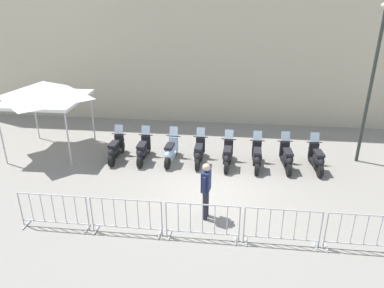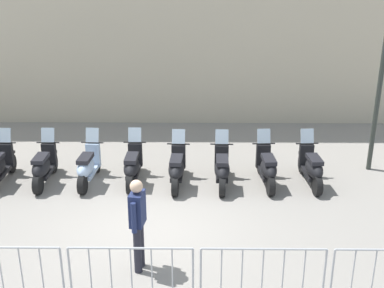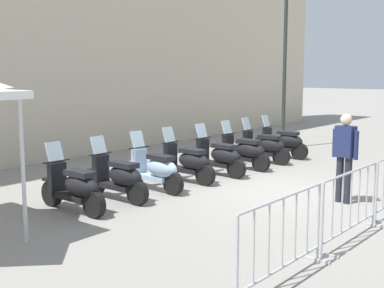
# 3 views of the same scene
# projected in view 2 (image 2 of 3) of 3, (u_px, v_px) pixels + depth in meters

# --- Properties ---
(ground_plane) EXTENTS (120.00, 120.00, 0.00)m
(ground_plane) POSITION_uv_depth(u_px,v_px,m) (147.00, 229.00, 10.13)
(ground_plane) COLOR gray
(motorcycle_1) EXTENTS (0.56, 1.72, 1.24)m
(motorcycle_1) POSITION_uv_depth(u_px,v_px,m) (44.00, 167.00, 11.96)
(motorcycle_1) COLOR black
(motorcycle_1) RESTS_ON ground
(motorcycle_2) EXTENTS (0.56, 1.73, 1.24)m
(motorcycle_2) POSITION_uv_depth(u_px,v_px,m) (88.00, 167.00, 11.96)
(motorcycle_2) COLOR black
(motorcycle_2) RESTS_ON ground
(motorcycle_3) EXTENTS (0.56, 1.72, 1.24)m
(motorcycle_3) POSITION_uv_depth(u_px,v_px,m) (133.00, 166.00, 11.97)
(motorcycle_3) COLOR black
(motorcycle_3) RESTS_ON ground
(motorcycle_4) EXTENTS (0.56, 1.73, 1.24)m
(motorcycle_4) POSITION_uv_depth(u_px,v_px,m) (177.00, 168.00, 11.86)
(motorcycle_4) COLOR black
(motorcycle_4) RESTS_ON ground
(motorcycle_5) EXTENTS (0.56, 1.72, 1.24)m
(motorcycle_5) POSITION_uv_depth(u_px,v_px,m) (222.00, 169.00, 11.84)
(motorcycle_5) COLOR black
(motorcycle_5) RESTS_ON ground
(motorcycle_6) EXTENTS (0.56, 1.72, 1.24)m
(motorcycle_6) POSITION_uv_depth(u_px,v_px,m) (267.00, 168.00, 11.89)
(motorcycle_6) COLOR black
(motorcycle_6) RESTS_ON ground
(motorcycle_7) EXTENTS (0.56, 1.72, 1.24)m
(motorcycle_7) POSITION_uv_depth(u_px,v_px,m) (311.00, 168.00, 11.90)
(motorcycle_7) COLOR black
(motorcycle_7) RESTS_ON ground
(barrier_segment_1) EXTENTS (1.95, 0.48, 1.07)m
(barrier_segment_1) POSITION_uv_depth(u_px,v_px,m) (2.00, 276.00, 7.76)
(barrier_segment_1) COLOR #B2B5B7
(barrier_segment_1) RESTS_ON ground
(barrier_segment_2) EXTENTS (1.95, 0.48, 1.07)m
(barrier_segment_2) POSITION_uv_depth(u_px,v_px,m) (132.00, 277.00, 7.74)
(barrier_segment_2) COLOR #B2B5B7
(barrier_segment_2) RESTS_ON ground
(barrier_segment_3) EXTENTS (1.95, 0.48, 1.07)m
(barrier_segment_3) POSITION_uv_depth(u_px,v_px,m) (262.00, 278.00, 7.72)
(barrier_segment_3) COLOR #B2B5B7
(barrier_segment_3) RESTS_ON ground
(officer_near_row_end) EXTENTS (0.28, 0.54, 1.73)m
(officer_near_row_end) POSITION_uv_depth(u_px,v_px,m) (138.00, 220.00, 8.49)
(officer_near_row_end) COLOR #23232D
(officer_near_row_end) RESTS_ON ground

